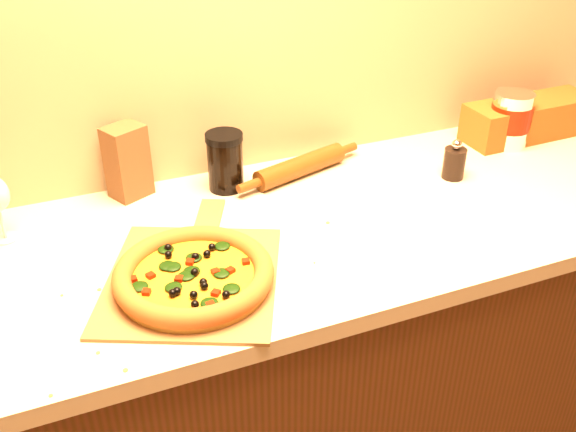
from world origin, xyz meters
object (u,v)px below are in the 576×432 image
Objects in this scene: pizza at (194,275)px; coffee_canister at (510,118)px; rolling_pin at (300,166)px; pizza_peel at (193,275)px; dark_jar at (225,161)px; pepper_grinder at (454,162)px.

pizza is 1.04m from coffee_canister.
rolling_pin is 0.62m from coffee_canister.
pizza is 0.51m from rolling_pin.
coffee_canister is at bearing 17.06° from pizza.
pizza_peel is 0.38m from dark_jar.
pizza is at bearing -162.94° from coffee_canister.
pizza is at bearing -75.87° from pizza_peel.
pizza_peel is at bearing -139.35° from rolling_pin.
coffee_canister is at bearing -3.96° from dark_jar.
pepper_grinder is at bearing 36.91° from pizza_peel.
dark_jar reaches higher than pizza_peel.
pizza_peel is 0.49m from rolling_pin.
rolling_pin is (0.37, 0.32, 0.02)m from pizza_peel.
pepper_grinder is (0.73, 0.19, 0.02)m from pizza.
rolling_pin is (-0.36, 0.16, -0.02)m from pepper_grinder.
coffee_canister is 0.81m from dark_jar.
pizza is 2.04× the size of coffee_canister.
rolling_pin is at bearing 43.05° from pizza.
rolling_pin is 0.20m from dark_jar.
pizza_peel is at bearing -118.06° from dark_jar.
pizza_peel is at bearing -167.61° from pepper_grinder.
coffee_canister reaches higher than pepper_grinder.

